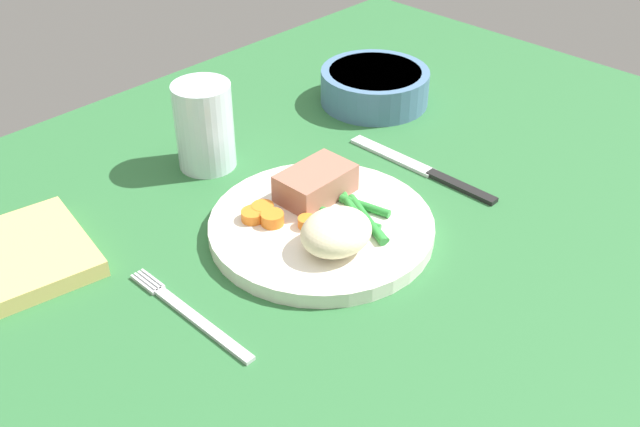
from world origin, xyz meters
TOP-DOWN VIEW (x-y plane):
  - dining_table at (0.00, 0.00)cm, footprint 120.00×90.00cm
  - dinner_plate at (-0.20, 1.86)cm, footprint 23.18×23.18cm
  - meat_portion at (2.93, 5.51)cm, footprint 8.16×5.25cm
  - mashed_potatoes at (-2.29, -2.32)cm, footprint 7.40×6.42cm
  - carrot_slices at (-3.60, 5.68)cm, footprint 5.10×6.94cm
  - green_beans at (3.25, -0.30)cm, footprint 5.05×10.35cm
  - fork at (-17.16, 1.60)cm, footprint 1.44×16.60cm
  - knife at (17.03, 1.57)cm, footprint 1.70×20.50cm
  - water_glass at (0.57, 21.02)cm, footprint 6.75×6.75cm
  - salad_bowl at (26.71, 17.53)cm, footprint 14.57×14.57cm
  - napkin at (-23.67, 19.51)cm, footprint 14.36×15.64cm

SIDE VIEW (x-z plane):
  - dining_table at x=0.00cm, z-range 0.00..2.00cm
  - knife at x=17.03cm, z-range 1.88..2.52cm
  - fork at x=-17.16cm, z-range 2.00..2.40cm
  - dinner_plate at x=-0.20cm, z-range 2.00..3.60cm
  - napkin at x=-23.67cm, z-range 2.00..3.75cm
  - green_beans at x=3.25cm, z-range 3.56..4.45cm
  - carrot_slices at x=-3.60cm, z-range 3.53..4.79cm
  - salad_bowl at x=26.71cm, z-range 2.30..6.91cm
  - meat_portion at x=2.93cm, z-range 3.60..6.73cm
  - mashed_potatoes at x=-2.29cm, z-range 3.60..7.46cm
  - water_glass at x=0.57cm, z-range 1.28..11.57cm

